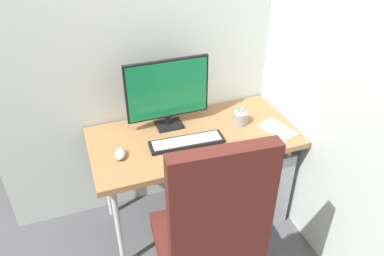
# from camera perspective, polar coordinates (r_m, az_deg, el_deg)

# --- Properties ---
(ground_plane) EXTENTS (8.00, 8.00, 0.00)m
(ground_plane) POSITION_cam_1_polar(r_m,az_deg,el_deg) (2.78, 0.21, -13.30)
(ground_plane) COLOR #4C4C51
(wall_back) EXTENTS (2.37, 0.04, 2.80)m
(wall_back) POSITION_cam_1_polar(r_m,az_deg,el_deg) (2.31, -2.79, 17.77)
(wall_back) COLOR #B7C1BC
(wall_back) RESTS_ON ground_plane
(wall_side_right) EXTENTS (0.04, 1.73, 2.80)m
(wall_side_right) POSITION_cam_1_polar(r_m,az_deg,el_deg) (2.18, 19.09, 15.08)
(wall_side_right) COLOR #B7C1BC
(wall_side_right) RESTS_ON ground_plane
(desk) EXTENTS (1.27, 0.63, 0.72)m
(desk) POSITION_cam_1_polar(r_m,az_deg,el_deg) (2.34, 0.24, -2.12)
(desk) COLOR #996B42
(desk) RESTS_ON ground_plane
(office_chair) EXTENTS (0.60, 0.61, 1.22)m
(office_chair) POSITION_cam_1_polar(r_m,az_deg,el_deg) (1.84, 2.97, -15.85)
(office_chair) COLOR black
(office_chair) RESTS_ON ground_plane
(filing_cabinet) EXTENTS (0.48, 0.50, 0.59)m
(filing_cabinet) POSITION_cam_1_polar(r_m,az_deg,el_deg) (2.67, 7.77, -7.23)
(filing_cabinet) COLOR #9EA0A5
(filing_cabinet) RESTS_ON ground_plane
(monitor) EXTENTS (0.52, 0.13, 0.45)m
(monitor) POSITION_cam_1_polar(r_m,az_deg,el_deg) (2.28, -3.75, 5.62)
(monitor) COLOR black
(monitor) RESTS_ON desk
(keyboard) EXTENTS (0.45, 0.15, 0.03)m
(keyboard) POSITION_cam_1_polar(r_m,az_deg,el_deg) (2.23, -0.80, -2.16)
(keyboard) COLOR black
(keyboard) RESTS_ON desk
(mouse) EXTENTS (0.09, 0.12, 0.04)m
(mouse) POSITION_cam_1_polar(r_m,az_deg,el_deg) (2.16, -10.89, -3.91)
(mouse) COLOR #9EA0A5
(mouse) RESTS_ON desk
(pen_holder) EXTENTS (0.09, 0.09, 0.16)m
(pen_holder) POSITION_cam_1_polar(r_m,az_deg,el_deg) (2.42, 7.40, 1.56)
(pen_holder) COLOR gray
(pen_holder) RESTS_ON desk
(notebook) EXTENTS (0.18, 0.25, 0.02)m
(notebook) POSITION_cam_1_polar(r_m,az_deg,el_deg) (2.40, 13.06, -0.30)
(notebook) COLOR silver
(notebook) RESTS_ON desk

